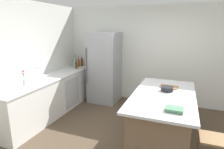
# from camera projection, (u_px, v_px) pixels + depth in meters

# --- Properties ---
(ground_plane) EXTENTS (7.20, 7.20, 0.00)m
(ground_plane) POSITION_uv_depth(u_px,v_px,m) (128.00, 145.00, 3.32)
(ground_plane) COLOR #4C3D2D
(wall_rear) EXTENTS (6.00, 0.10, 2.60)m
(wall_rear) POSITION_uv_depth(u_px,v_px,m) (152.00, 55.00, 5.04)
(wall_rear) COLOR silver
(wall_rear) RESTS_ON ground_plane
(wall_left) EXTENTS (0.10, 6.00, 2.60)m
(wall_left) POSITION_uv_depth(u_px,v_px,m) (15.00, 64.00, 3.85)
(wall_left) COLOR silver
(wall_left) RESTS_ON ground_plane
(counter_run_left) EXTENTS (0.67, 2.98, 0.91)m
(counter_run_left) POSITION_uv_depth(u_px,v_px,m) (53.00, 95.00, 4.50)
(counter_run_left) COLOR silver
(counter_run_left) RESTS_ON ground_plane
(kitchen_island) EXTENTS (1.03, 1.96, 0.90)m
(kitchen_island) POSITION_uv_depth(u_px,v_px,m) (162.00, 118.00, 3.35)
(kitchen_island) COLOR #7A6047
(kitchen_island) RESTS_ON ground_plane
(refrigerator) EXTENTS (0.78, 0.79, 1.91)m
(refrigerator) POSITION_uv_depth(u_px,v_px,m) (105.00, 67.00, 5.16)
(refrigerator) COLOR #93969B
(refrigerator) RESTS_ON ground_plane
(bar_stool) EXTENTS (0.36, 0.36, 0.64)m
(bar_stool) POSITION_uv_depth(u_px,v_px,m) (213.00, 146.00, 2.44)
(bar_stool) COLOR #473828
(bar_stool) RESTS_ON ground_plane
(sink_faucet) EXTENTS (0.15, 0.05, 0.30)m
(sink_faucet) POSITION_uv_depth(u_px,v_px,m) (36.00, 74.00, 3.99)
(sink_faucet) COLOR silver
(sink_faucet) RESTS_ON counter_run_left
(flower_vase) EXTENTS (0.07, 0.07, 0.31)m
(flower_vase) POSITION_uv_depth(u_px,v_px,m) (24.00, 80.00, 3.69)
(flower_vase) COLOR silver
(flower_vase) RESTS_ON counter_run_left
(whiskey_bottle) EXTENTS (0.08, 0.08, 0.27)m
(whiskey_bottle) POSITION_uv_depth(u_px,v_px,m) (82.00, 62.00, 5.59)
(whiskey_bottle) COLOR brown
(whiskey_bottle) RESTS_ON counter_run_left
(vinegar_bottle) EXTENTS (0.06, 0.06, 0.30)m
(vinegar_bottle) POSITION_uv_depth(u_px,v_px,m) (79.00, 62.00, 5.52)
(vinegar_bottle) COLOR #994C23
(vinegar_bottle) RESTS_ON counter_run_left
(olive_oil_bottle) EXTENTS (0.06, 0.06, 0.35)m
(olive_oil_bottle) POSITION_uv_depth(u_px,v_px,m) (76.00, 62.00, 5.44)
(olive_oil_bottle) COLOR olive
(olive_oil_bottle) RESTS_ON counter_run_left
(gin_bottle) EXTENTS (0.07, 0.07, 0.31)m
(gin_bottle) POSITION_uv_depth(u_px,v_px,m) (75.00, 64.00, 5.34)
(gin_bottle) COLOR #8CB79E
(gin_bottle) RESTS_ON counter_run_left
(syrup_bottle) EXTENTS (0.06, 0.06, 0.25)m
(syrup_bottle) POSITION_uv_depth(u_px,v_px,m) (76.00, 65.00, 5.23)
(syrup_bottle) COLOR #5B3319
(syrup_bottle) RESTS_ON counter_run_left
(cookbook_stack) EXTENTS (0.25, 0.19, 0.05)m
(cookbook_stack) POSITION_uv_depth(u_px,v_px,m) (174.00, 109.00, 2.56)
(cookbook_stack) COLOR #4C7F60
(cookbook_stack) RESTS_ON kitchen_island
(mixing_bowl) EXTENTS (0.22, 0.22, 0.08)m
(mixing_bowl) POSITION_uv_depth(u_px,v_px,m) (167.00, 89.00, 3.39)
(mixing_bowl) COLOR black
(mixing_bowl) RESTS_ON kitchen_island
(cutting_board) EXTENTS (0.35, 0.25, 0.02)m
(cutting_board) POSITION_uv_depth(u_px,v_px,m) (169.00, 87.00, 3.61)
(cutting_board) COLOR #9E7042
(cutting_board) RESTS_ON kitchen_island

